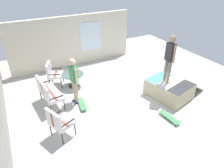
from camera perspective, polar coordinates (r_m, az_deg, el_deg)
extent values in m
cube|color=beige|center=(7.59, 2.63, -4.63)|extent=(12.00, 12.00, 0.10)
cube|color=beige|center=(9.98, -11.21, 11.95)|extent=(0.20, 6.00, 2.41)
cube|color=silver|center=(10.12, -6.15, 13.48)|extent=(0.03, 1.10, 1.40)
cube|color=tan|center=(7.86, 16.02, -1.43)|extent=(1.75, 1.52, 0.62)
cube|color=#333338|center=(7.49, 19.50, -0.93)|extent=(0.73, 1.26, 0.01)
cube|color=silver|center=(7.70, 16.36, 0.55)|extent=(0.73, 1.26, 0.01)
cube|color=#4C99D8|center=(7.94, 13.39, 1.95)|extent=(0.73, 1.26, 0.01)
cylinder|color=#B2B2B7|center=(7.29, 13.73, -1.18)|extent=(1.43, 0.37, 0.05)
cube|color=tan|center=(8.64, 19.75, 0.77)|extent=(1.63, 1.18, 0.51)
cylinder|color=#2D2823|center=(7.07, -13.52, -5.93)|extent=(0.04, 0.04, 0.44)
cylinder|color=#2D2823|center=(8.01, -16.72, -1.66)|extent=(0.04, 0.04, 0.44)
cylinder|color=#2D2823|center=(6.97, -17.09, -7.14)|extent=(0.04, 0.04, 0.44)
cylinder|color=#2D2823|center=(7.92, -19.89, -2.66)|extent=(0.04, 0.04, 0.44)
cube|color=silver|center=(7.34, -17.20, -2.55)|extent=(1.30, 0.68, 0.08)
cube|color=#B74738|center=(7.32, -17.25, -2.27)|extent=(1.21, 0.22, 0.00)
cube|color=silver|center=(7.15, -19.31, -1.17)|extent=(1.25, 0.21, 0.50)
cube|color=#B74738|center=(7.15, -19.31, -1.17)|extent=(0.11, 0.09, 0.46)
cube|color=#2D2823|center=(6.76, -15.72, -3.79)|extent=(0.09, 0.47, 0.04)
cube|color=#2D2823|center=(7.77, -18.85, 0.50)|extent=(0.09, 0.47, 0.04)
cylinder|color=#2D2823|center=(8.36, -14.38, 0.19)|extent=(0.04, 0.04, 0.44)
cylinder|color=#2D2823|center=(8.83, -13.94, 1.98)|extent=(0.04, 0.04, 0.44)
cylinder|color=#2D2823|center=(8.46, -17.52, 0.05)|extent=(0.04, 0.04, 0.44)
cylinder|color=#2D2823|center=(8.92, -16.92, 1.83)|extent=(0.04, 0.04, 0.44)
cube|color=silver|center=(8.51, -15.93, 2.55)|extent=(0.79, 0.75, 0.08)
cube|color=#B74738|center=(8.49, -15.97, 2.80)|extent=(0.57, 0.32, 0.00)
cube|color=silver|center=(8.44, -17.78, 4.19)|extent=(0.60, 0.32, 0.50)
cube|color=#B74738|center=(8.44, -17.78, 4.19)|extent=(0.13, 0.12, 0.46)
cube|color=#2D2823|center=(8.19, -16.40, 2.57)|extent=(0.22, 0.45, 0.04)
cube|color=#2D2823|center=(8.70, -15.80, 4.39)|extent=(0.22, 0.45, 0.04)
cylinder|color=#2D2823|center=(6.08, -10.56, -12.68)|extent=(0.04, 0.04, 0.44)
cylinder|color=#2D2823|center=(6.42, -13.77, -10.39)|extent=(0.04, 0.04, 0.44)
cylinder|color=#2D2823|center=(5.89, -14.10, -14.96)|extent=(0.04, 0.04, 0.44)
cylinder|color=#2D2823|center=(6.24, -17.21, -12.44)|extent=(0.04, 0.04, 0.44)
cube|color=silver|center=(5.98, -14.24, -10.77)|extent=(0.78, 0.74, 0.08)
cube|color=#B74738|center=(5.95, -14.30, -10.46)|extent=(0.58, 0.31, 0.00)
cube|color=silver|center=(5.70, -16.49, -9.71)|extent=(0.61, 0.31, 0.50)
cube|color=#B74738|center=(5.70, -16.49, -9.71)|extent=(0.12, 0.12, 0.46)
cube|color=#2D2823|center=(5.69, -12.64, -10.90)|extent=(0.21, 0.45, 0.04)
cube|color=#2D2823|center=(6.07, -16.13, -8.38)|extent=(0.21, 0.45, 0.04)
cylinder|color=#2D2823|center=(8.37, -11.12, 1.07)|extent=(0.06, 0.06, 0.55)
cylinder|color=#2D2823|center=(8.50, -10.95, -0.44)|extent=(0.44, 0.44, 0.03)
cylinder|color=#4C6660|center=(8.23, -11.32, 2.79)|extent=(0.90, 0.90, 0.02)
cube|color=navy|center=(7.46, -9.84, -5.14)|extent=(0.14, 0.25, 0.05)
cylinder|color=beige|center=(7.33, -9.99, -3.69)|extent=(0.10, 0.10, 0.41)
cylinder|color=tan|center=(7.11, -10.29, -0.98)|extent=(0.13, 0.13, 0.41)
cube|color=navy|center=(7.59, -10.44, -4.52)|extent=(0.14, 0.25, 0.05)
cylinder|color=beige|center=(7.46, -10.61, -3.08)|extent=(0.10, 0.10, 0.41)
cylinder|color=tan|center=(7.24, -10.91, -0.40)|extent=(0.13, 0.13, 0.41)
cube|color=#3F8C4C|center=(6.92, -11.00, 2.88)|extent=(0.34, 0.22, 0.60)
sphere|color=beige|center=(6.73, -11.38, 6.24)|extent=(0.23, 0.23, 0.23)
cylinder|color=beige|center=(6.77, -10.22, 2.10)|extent=(0.08, 0.08, 0.57)
cylinder|color=beige|center=(7.10, -11.72, 3.34)|extent=(0.08, 0.08, 0.57)
cube|color=silver|center=(7.53, 15.53, 0.23)|extent=(0.12, 0.25, 0.05)
cylinder|color=#9E7051|center=(7.42, 15.78, 1.80)|extent=(0.10, 0.10, 0.42)
cylinder|color=slate|center=(7.23, 16.25, 4.74)|extent=(0.13, 0.13, 0.42)
cube|color=silver|center=(7.64, 14.73, 0.82)|extent=(0.12, 0.25, 0.05)
cylinder|color=#9E7051|center=(7.53, 14.97, 2.38)|extent=(0.10, 0.10, 0.42)
cylinder|color=slate|center=(7.34, 15.41, 5.29)|extent=(0.13, 0.13, 0.42)
cube|color=#262628|center=(7.08, 16.43, 8.84)|extent=(0.33, 0.20, 0.63)
sphere|color=#9E7051|center=(6.93, 17.01, 12.38)|extent=(0.24, 0.24, 0.24)
cylinder|color=#9E7051|center=(6.95, 17.46, 8.09)|extent=(0.08, 0.08, 0.60)
cylinder|color=#9E7051|center=(7.22, 15.39, 9.27)|extent=(0.08, 0.08, 0.60)
cube|color=#3F8C4C|center=(7.24, -8.72, -5.63)|extent=(0.82, 0.31, 0.02)
cylinder|color=#333333|center=(7.51, -8.55, -4.70)|extent=(0.06, 0.04, 0.06)
cylinder|color=#333333|center=(7.49, -9.74, -4.93)|extent=(0.06, 0.04, 0.06)
cylinder|color=#333333|center=(7.07, -7.54, -7.21)|extent=(0.06, 0.04, 0.06)
cylinder|color=#333333|center=(7.05, -8.81, -7.46)|extent=(0.06, 0.04, 0.06)
cube|color=#3F8C4C|center=(6.85, 16.14, -9.10)|extent=(0.81, 0.27, 0.02)
cylinder|color=silver|center=(7.07, 14.85, -8.09)|extent=(0.06, 0.03, 0.06)
cylinder|color=silver|center=(6.98, 13.93, -8.58)|extent=(0.06, 0.03, 0.06)
cylinder|color=silver|center=(6.82, 18.25, -10.46)|extent=(0.06, 0.03, 0.06)
cylinder|color=silver|center=(6.72, 17.35, -11.01)|extent=(0.06, 0.03, 0.06)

